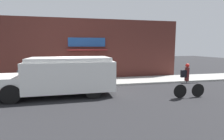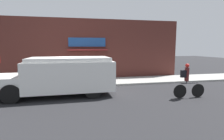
% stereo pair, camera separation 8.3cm
% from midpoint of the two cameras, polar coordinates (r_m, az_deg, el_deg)
% --- Properties ---
extents(ground_plane, '(70.00, 70.00, 0.00)m').
position_cam_midpoint_polar(ground_plane, '(11.26, -11.45, -5.74)').
color(ground_plane, '#232326').
extents(sidewalk, '(28.00, 2.61, 0.13)m').
position_cam_midpoint_polar(sidewalk, '(12.52, -11.55, -4.11)').
color(sidewalk, '#999993').
rests_on(sidewalk, ground_plane).
extents(storefront, '(16.84, 0.88, 4.72)m').
position_cam_midpoint_polar(storefront, '(13.80, -11.81, 6.56)').
color(storefront, '#4C231E').
rests_on(storefront, ground_plane).
extents(school_bus, '(6.05, 2.76, 2.01)m').
position_cam_midpoint_polar(school_bus, '(9.60, -16.20, -1.72)').
color(school_bus, white).
rests_on(school_bus, ground_plane).
extents(cyclist, '(1.69, 0.20, 1.74)m').
position_cam_midpoint_polar(cyclist, '(9.55, 23.22, -3.59)').
color(cyclist, black).
rests_on(cyclist, ground_plane).
extents(trash_bin, '(0.51, 0.51, 0.86)m').
position_cam_midpoint_polar(trash_bin, '(13.43, -27.67, -1.90)').
color(trash_bin, slate).
rests_on(trash_bin, sidewalk).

